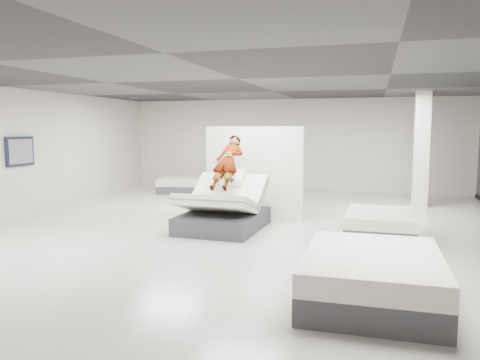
{
  "coord_description": "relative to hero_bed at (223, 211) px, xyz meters",
  "views": [
    {
      "loc": [
        2.77,
        -9.39,
        2.21
      ],
      "look_at": [
        -0.21,
        0.9,
        1.0
      ],
      "focal_mm": 35.0,
      "sensor_mm": 36.0,
      "label": 1
    }
  ],
  "objects": [
    {
      "name": "flat_bed_right_far",
      "position": [
        3.27,
        0.3,
        -0.16
      ],
      "size": [
        1.37,
        1.81,
        0.49
      ],
      "color": "#37373C",
      "rests_on": "floor"
    },
    {
      "name": "wall_poster",
      "position": [
        -5.57,
        0.38,
        1.19
      ],
      "size": [
        0.06,
        0.95,
        0.75
      ],
      "color": "black",
      "rests_on": "wall_left"
    },
    {
      "name": "person",
      "position": [
        0.01,
        0.31,
        0.84
      ],
      "size": [
        0.62,
        1.38,
        1.39
      ],
      "primitive_type": "imported",
      "rotation": [
        0.77,
        0.0,
        -0.04
      ],
      "color": "slate",
      "rests_on": "hero_bed"
    },
    {
      "name": "flat_bed_left_far",
      "position": [
        -3.05,
        5.18,
        -0.17
      ],
      "size": [
        2.0,
        1.67,
        0.48
      ],
      "color": "#37373C",
      "rests_on": "floor"
    },
    {
      "name": "remote",
      "position": [
        0.22,
        -0.05,
        0.67
      ],
      "size": [
        0.05,
        0.14,
        0.08
      ],
      "primitive_type": "cube",
      "rotation": [
        0.35,
        0.0,
        -0.04
      ],
      "color": "black",
      "rests_on": "person"
    },
    {
      "name": "hero_bed",
      "position": [
        0.0,
        0.0,
        0.0
      ],
      "size": [
        1.67,
        2.17,
        1.28
      ],
      "color": "#37373C",
      "rests_on": "floor"
    },
    {
      "name": "room",
      "position": [
        0.37,
        -0.12,
        1.19
      ],
      "size": [
        14.0,
        14.04,
        3.2
      ],
      "color": "beige",
      "rests_on": "ground"
    },
    {
      "name": "divider_panel",
      "position": [
        0.31,
        1.39,
        0.71
      ],
      "size": [
        2.46,
        0.3,
        2.23
      ],
      "primitive_type": "cube",
      "rotation": [
        0.0,
        0.0,
        -0.08
      ],
      "color": "silver",
      "rests_on": "floor"
    },
    {
      "name": "flat_bed_right_near",
      "position": [
        3.14,
        -3.47,
        -0.1
      ],
      "size": [
        1.69,
        2.25,
        0.62
      ],
      "color": "#37373C",
      "rests_on": "floor"
    },
    {
      "name": "column",
      "position": [
        4.37,
        4.38,
        1.19
      ],
      "size": [
        0.4,
        0.4,
        3.2
      ],
      "primitive_type": "cube",
      "color": "silver",
      "rests_on": "floor"
    }
  ]
}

